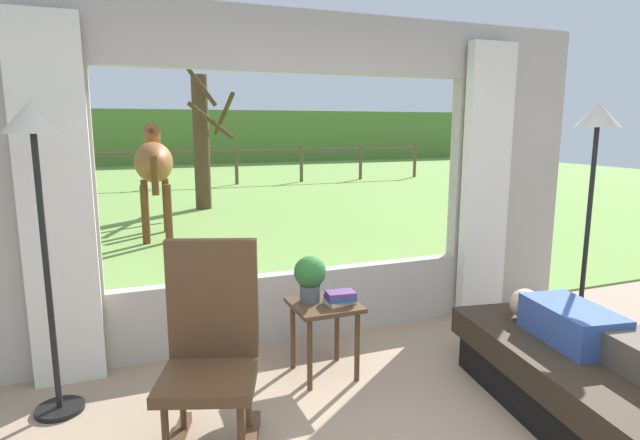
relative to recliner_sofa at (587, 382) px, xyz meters
name	(u,v)px	position (x,y,z in m)	size (l,w,h in m)	color
back_wall_with_window	(298,185)	(-1.18, 1.76, 1.03)	(5.20, 0.12, 2.55)	#ADA599
curtain_panel_left	(57,206)	(-2.87, 1.62, 0.98)	(0.44, 0.10, 2.40)	silver
curtain_panel_right	(485,184)	(0.51, 1.62, 0.98)	(0.44, 0.10, 2.40)	silver
outdoor_pasture_lawn	(167,189)	(-1.18, 12.66, -0.21)	(36.00, 21.68, 0.02)	#759E47
distant_hill_ridge	(143,137)	(-1.18, 22.50, 0.98)	(36.00, 2.00, 2.40)	#597E36
recliner_sofa	(587,382)	(0.00, 0.00, 0.00)	(1.16, 1.82, 0.42)	black
reclining_person	(599,337)	(0.00, -0.05, 0.30)	(0.43, 1.44, 0.22)	#334C8C
rocking_chair	(211,351)	(-2.10, 0.53, 0.33)	(0.66, 0.80, 1.12)	#4C331E
side_table	(324,316)	(-1.24, 1.07, 0.21)	(0.44, 0.44, 0.52)	#4C331E
potted_plant	(310,276)	(-1.32, 1.13, 0.48)	(0.22, 0.22, 0.32)	#4C5156
book_stack	(340,298)	(-1.15, 1.01, 0.35)	(0.21, 0.17, 0.09)	beige
floor_lamp_left	(36,165)	(-2.91, 1.22, 1.27)	(0.32, 0.32, 1.85)	black
floor_lamp_right	(595,152)	(0.83, 0.80, 1.30)	(0.32, 0.32, 1.88)	black
horse	(154,163)	(-1.94, 6.22, 0.94)	(0.64, 1.82, 1.73)	brown
pasture_tree	(202,140)	(-0.80, 8.69, 1.21)	(1.04, 1.26, 2.97)	#4C3823
pasture_fence_line	(165,161)	(-1.18, 12.90, 0.53)	(16.10, 0.10, 1.10)	brown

